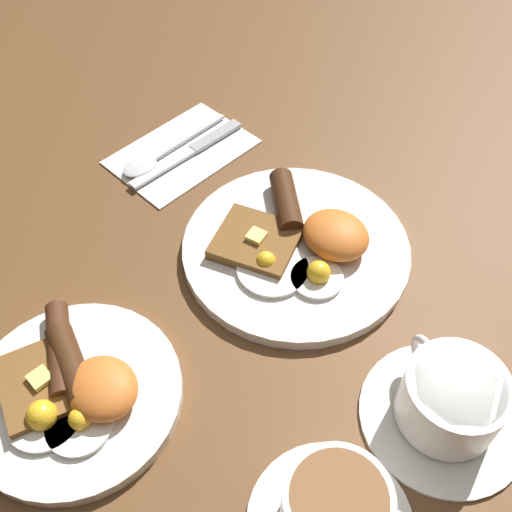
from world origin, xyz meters
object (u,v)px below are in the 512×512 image
knife (194,149)px  teacup_near (449,403)px  breakfast_plate_far (74,391)px  spoon (150,160)px  breakfast_plate_near (297,245)px

knife → teacup_near: bearing=80.2°
breakfast_plate_far → spoon: bearing=-49.1°
breakfast_plate_near → knife: breakfast_plate_near is taller
knife → spoon: (0.02, 0.06, 0.00)m
breakfast_plate_near → knife: bearing=-6.5°
breakfast_plate_near → teacup_near: (-0.25, 0.05, 0.02)m
breakfast_plate_far → knife: 0.39m
breakfast_plate_far → spoon: size_ratio=1.17×
breakfast_plate_far → teacup_near: size_ratio=1.31×
breakfast_plate_far → teacup_near: 0.36m
breakfast_plate_near → teacup_near: 0.25m
teacup_near → spoon: teacup_near is taller
knife → breakfast_plate_far: bearing=31.8°
teacup_near → breakfast_plate_near: bearing=-11.1°
breakfast_plate_near → teacup_near: bearing=168.9°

